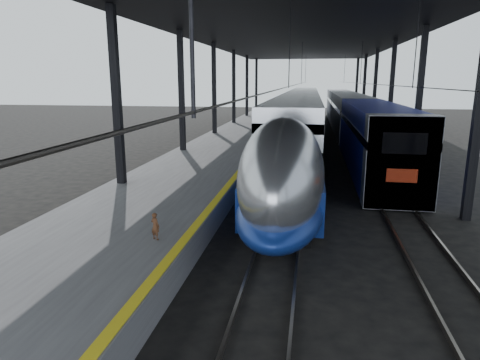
# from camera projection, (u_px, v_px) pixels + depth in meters

# --- Properties ---
(ground) EXTENTS (160.00, 160.00, 0.00)m
(ground) POSITION_uv_depth(u_px,v_px,m) (219.00, 250.00, 14.87)
(ground) COLOR black
(ground) RESTS_ON ground
(platform) EXTENTS (6.00, 80.00, 1.00)m
(platform) POSITION_uv_depth(u_px,v_px,m) (229.00, 147.00, 34.52)
(platform) COLOR #4C4C4F
(platform) RESTS_ON ground
(yellow_strip) EXTENTS (0.30, 80.00, 0.01)m
(yellow_strip) POSITION_uv_depth(u_px,v_px,m) (263.00, 142.00, 33.96)
(yellow_strip) COLOR gold
(yellow_strip) RESTS_ON platform
(rails) EXTENTS (6.52, 80.00, 0.16)m
(rails) POSITION_uv_depth(u_px,v_px,m) (330.00, 155.00, 33.34)
(rails) COLOR slate
(rails) RESTS_ON ground
(canopy) EXTENTS (18.00, 75.00, 9.47)m
(canopy) POSITION_uv_depth(u_px,v_px,m) (300.00, 34.00, 31.69)
(canopy) COLOR black
(canopy) RESTS_ON ground
(tgv_train) EXTENTS (3.22, 65.20, 4.62)m
(tgv_train) POSITION_uv_depth(u_px,v_px,m) (301.00, 117.00, 42.33)
(tgv_train) COLOR #B4B6BC
(tgv_train) RESTS_ON ground
(second_train) EXTENTS (3.12, 56.05, 4.29)m
(second_train) POSITION_uv_depth(u_px,v_px,m) (350.00, 115.00, 44.82)
(second_train) COLOR navy
(second_train) RESTS_ON ground
(child) EXTENTS (0.37, 0.32, 0.86)m
(child) POSITION_uv_depth(u_px,v_px,m) (155.00, 226.00, 13.03)
(child) COLOR #53301B
(child) RESTS_ON platform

